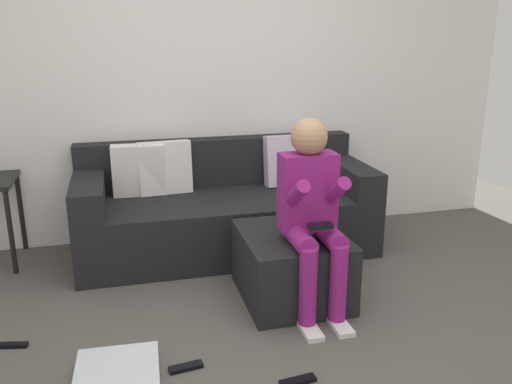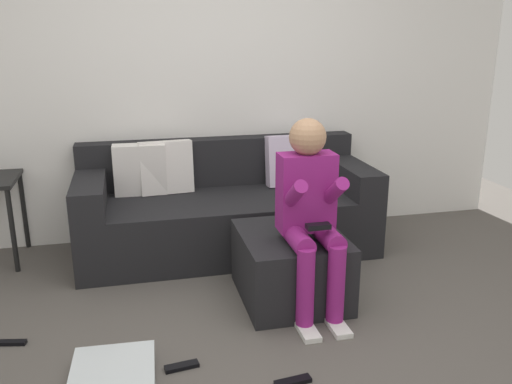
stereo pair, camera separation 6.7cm
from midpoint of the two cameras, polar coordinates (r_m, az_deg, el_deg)
name	(u,v)px [view 2 (the right image)]	position (r m, az deg, el deg)	size (l,w,h in m)	color
ground_plane	(280,364)	(2.96, 3.21, -17.66)	(6.69, 6.69, 0.00)	#544F49
wall_back	(212,68)	(4.47, -4.21, 12.87)	(5.15, 0.10, 2.75)	white
couch_sectional	(225,210)	(4.25, -2.80, -1.86)	(2.24, 0.89, 0.86)	black
ottoman	(290,266)	(3.51, 4.20, -7.75)	(0.63, 0.73, 0.44)	black
person_seated	(311,207)	(3.21, 6.36, -1.57)	(0.34, 0.58, 1.18)	#8C1E72
storage_bin	(113,373)	(2.89, -14.12, -17.99)	(0.40, 0.38, 0.09)	silver
remote_near_ottoman	(293,381)	(2.82, 4.63, -19.28)	(0.19, 0.05, 0.02)	black
remote_by_storage_bin	(182,366)	(2.94, -7.16, -17.76)	(0.18, 0.05, 0.02)	black
remote_under_side_table	(11,343)	(3.37, -23.86, -14.31)	(0.16, 0.04, 0.02)	black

